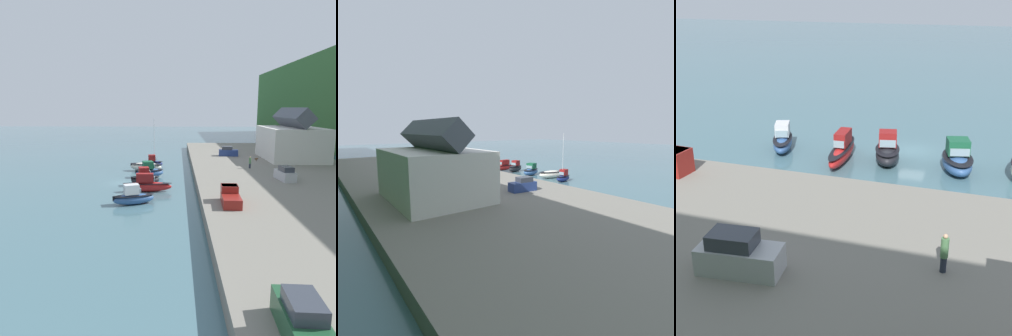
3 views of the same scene
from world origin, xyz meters
The scene contains 15 objects.
ground_plane centered at (0.00, 0.00, 0.00)m, with size 320.00×320.00×0.00m, color #476B75.
quay_promenade centered at (0.00, 27.08, 0.76)m, with size 96.01×30.11×1.51m.
harbor_clubhouse centered at (-16.79, 32.98, 5.38)m, with size 15.67×11.10×10.71m.
moored_boat_0 centered at (-14.50, 4.04, 0.98)m, with size 2.26×4.32×10.05m.
moored_boat_1 centered at (-10.17, 3.03, 0.88)m, with size 3.57×6.69×1.68m.
moored_boat_2 centered at (-4.57, 4.15, 1.06)m, with size 3.74×5.58×2.85m.
moored_boat_3 centered at (1.57, 4.03, 1.09)m, with size 3.11×4.91×2.92m.
moored_boat_4 centered at (5.60, 4.71, 1.00)m, with size 1.89×7.37×2.73m.
moored_boat_5 centered at (12.08, 3.54, 0.96)m, with size 3.55×5.73×2.63m.
parked_car_1 centered at (38.30, 15.07, 2.43)m, with size 4.27×1.97×2.16m.
parked_car_2 centered at (-20.80, 20.54, 2.43)m, with size 2.21×4.36×2.16m.
parked_car_3 centered at (4.07, 25.29, 2.43)m, with size 4.37×2.26×2.16m.
pickup_truck_0 centered at (16.32, 15.20, 2.33)m, with size 4.81×2.16×1.90m.
person_on_quay centered at (-5.60, 22.14, 2.61)m, with size 0.40×0.40×2.14m.
dog_on_quay centered at (-13.66, 25.21, 1.97)m, with size 0.53×0.88×0.68m.
Camera 1 is at (52.40, 9.20, 12.27)m, focal length 35.00 mm.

